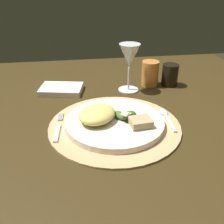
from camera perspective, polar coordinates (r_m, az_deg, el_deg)
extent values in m
cube|color=#372911|center=(0.83, -1.76, -0.16)|extent=(1.30, 1.07, 0.03)
cylinder|color=#3A2912|center=(1.57, 17.81, -2.62)|extent=(0.06, 0.06, 0.73)
cylinder|color=tan|center=(0.73, 0.58, -3.01)|extent=(0.37, 0.37, 0.01)
cylinder|color=silver|center=(0.73, 0.59, -2.24)|extent=(0.28, 0.28, 0.02)
ellipsoid|color=#E9D368|center=(0.71, -3.28, -0.51)|extent=(0.15, 0.15, 0.04)
ellipsoid|color=#336817|center=(0.72, 4.05, -0.72)|extent=(0.05, 0.04, 0.02)
ellipsoid|color=#2B6631|center=(0.73, 3.70, -0.75)|extent=(0.06, 0.07, 0.01)
ellipsoid|color=#456929|center=(0.73, 1.83, -0.73)|extent=(0.05, 0.06, 0.02)
cube|color=beige|center=(0.71, 3.21, -0.51)|extent=(0.03, 0.03, 0.01)
cube|color=beige|center=(0.70, 2.82, -0.37)|extent=(0.03, 0.03, 0.01)
cube|color=tan|center=(0.69, 6.31, -2.26)|extent=(0.06, 0.05, 0.02)
cube|color=silver|center=(0.71, -11.99, -4.52)|extent=(0.02, 0.09, 0.00)
cube|color=silver|center=(0.78, -11.68, -1.02)|extent=(0.01, 0.05, 0.00)
cube|color=silver|center=(0.78, -11.39, -1.02)|extent=(0.01, 0.05, 0.00)
cube|color=silver|center=(0.78, -11.10, -1.01)|extent=(0.01, 0.05, 0.00)
cube|color=silver|center=(0.78, -10.81, -1.00)|extent=(0.01, 0.05, 0.00)
cube|color=silver|center=(0.76, 12.60, -2.29)|extent=(0.01, 0.10, 0.00)
ellipsoid|color=silver|center=(0.81, 11.22, 0.08)|extent=(0.03, 0.04, 0.01)
cube|color=white|center=(0.96, -11.09, 4.95)|extent=(0.17, 0.13, 0.02)
cylinder|color=silver|center=(0.96, 3.62, 4.92)|extent=(0.07, 0.07, 0.00)
cylinder|color=silver|center=(0.95, 3.70, 7.38)|extent=(0.01, 0.01, 0.08)
cone|color=silver|center=(0.92, 3.86, 12.23)|extent=(0.07, 0.07, 0.08)
cylinder|color=orange|center=(1.00, 8.34, 8.40)|extent=(0.06, 0.06, 0.09)
cylinder|color=black|center=(1.02, 12.62, 7.96)|extent=(0.06, 0.06, 0.08)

